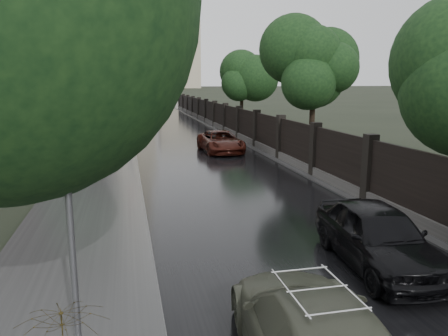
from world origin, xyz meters
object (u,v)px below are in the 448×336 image
Objects in this scene: tree_left_far at (76,74)px; car_right_near at (378,236)px; tree_right_b at (314,77)px; lamp_post at (70,222)px; traffic_light at (129,116)px; tree_right_c at (242,79)px; car_right_far at (221,142)px.

tree_left_far reaches higher than car_right_near.
tree_left_far is 1.05× the size of tree_right_b.
lamp_post is 1.28× the size of traffic_light.
tree_left_far is 18.45m from tree_right_c.
tree_right_b is 1.35× the size of car_right_far.
car_right_near is (-5.90, -17.50, -4.13)m from tree_right_b.
tree_right_b is 12.44m from traffic_light.
traffic_light is (-11.80, -15.01, -2.55)m from tree_right_c.
tree_right_b is 24.33m from lamp_post.
tree_right_b is 1.75× the size of traffic_light.
tree_right_c is at bearing 71.48° from lamp_post.
tree_right_c is (15.50, 10.00, -0.29)m from tree_left_far.
tree_left_far is 1.42× the size of car_right_far.
traffic_light is (3.70, -5.01, -2.84)m from tree_left_far.
tree_right_b is at bearing 75.83° from car_right_near.
traffic_light is 0.83× the size of car_right_near.
tree_left_far is at bearing 143.19° from car_right_far.
tree_left_far reaches higher than tree_right_b.
traffic_light is at bearing 87.32° from lamp_post.
traffic_light is at bearing 165.76° from tree_right_b.
car_right_near is at bearing -108.63° from tree_right_b.
tree_left_far reaches higher than lamp_post.
tree_right_c is 36.22m from car_right_near.
tree_right_c is at bearing 32.83° from tree_left_far.
tree_left_far is 28.73m from lamp_post.
tree_right_b and tree_right_c have the same top height.
lamp_post is 1.06× the size of car_right_near.
tree_right_b reaches higher than car_right_near.
tree_right_c is (0.00, 18.00, 0.00)m from tree_right_b.
tree_right_b is 18.00m from tree_right_c.
car_right_far is at bearing -109.51° from tree_right_c.
tree_right_b is at bearing -27.30° from tree_left_far.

